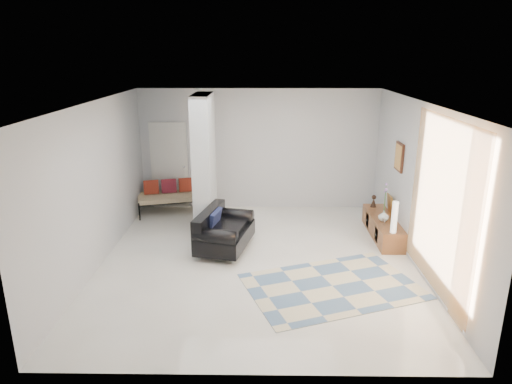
{
  "coord_description": "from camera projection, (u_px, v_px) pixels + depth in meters",
  "views": [
    {
      "loc": [
        0.08,
        -7.42,
        3.59
      ],
      "look_at": [
        -0.03,
        0.6,
        1.11
      ],
      "focal_mm": 32.0,
      "sensor_mm": 36.0,
      "label": 1
    }
  ],
  "objects": [
    {
      "name": "wall_back",
      "position": [
        259.0,
        150.0,
        10.6
      ],
      "size": [
        6.0,
        0.0,
        6.0
      ],
      "primitive_type": "plane",
      "rotation": [
        1.57,
        0.0,
        0.0
      ],
      "color": "#BCBDC0",
      "rests_on": "ground"
    },
    {
      "name": "daybed",
      "position": [
        175.0,
        195.0,
        10.55
      ],
      "size": [
        1.87,
        1.16,
        0.77
      ],
      "rotation": [
        0.0,
        0.0,
        0.27
      ],
      "color": "black",
      "rests_on": "floor"
    },
    {
      "name": "partition_column",
      "position": [
        204.0,
        164.0,
        9.28
      ],
      "size": [
        0.35,
        1.2,
        2.8
      ],
      "primitive_type": "cube",
      "color": "#B9BFC1",
      "rests_on": "floor"
    },
    {
      "name": "wall_art",
      "position": [
        399.0,
        157.0,
        8.76
      ],
      "size": [
        0.04,
        0.45,
        0.55
      ],
      "primitive_type": "cube",
      "color": "#3F1D11",
      "rests_on": "wall_right"
    },
    {
      "name": "curtain",
      "position": [
        441.0,
        206.0,
        6.59
      ],
      "size": [
        0.0,
        2.55,
        2.55
      ],
      "primitive_type": "plane",
      "rotation": [
        1.57,
        0.0,
        1.57
      ],
      "color": "gold",
      "rests_on": "wall_right"
    },
    {
      "name": "ceiling",
      "position": [
        257.0,
        103.0,
        7.32
      ],
      "size": [
        6.0,
        6.0,
        0.0
      ],
      "primitive_type": "plane",
      "rotation": [
        3.14,
        0.0,
        0.0
      ],
      "color": "white",
      "rests_on": "wall_back"
    },
    {
      "name": "loveseat",
      "position": [
        222.0,
        231.0,
        8.56
      ],
      "size": [
        1.11,
        1.55,
        0.76
      ],
      "rotation": [
        0.0,
        0.0,
        -0.23
      ],
      "color": "silver",
      "rests_on": "floor"
    },
    {
      "name": "wall_right",
      "position": [
        420.0,
        187.0,
        7.7
      ],
      "size": [
        0.0,
        6.0,
        6.0
      ],
      "primitive_type": "plane",
      "rotation": [
        1.57,
        0.0,
        -1.57
      ],
      "color": "#BCBDC0",
      "rests_on": "ground"
    },
    {
      "name": "bronze_figurine",
      "position": [
        374.0,
        201.0,
        9.74
      ],
      "size": [
        0.15,
        0.15,
        0.26
      ],
      "primitive_type": null,
      "rotation": [
        0.0,
        0.0,
        0.12
      ],
      "color": "black",
      "rests_on": "media_console"
    },
    {
      "name": "wall_front",
      "position": [
        254.0,
        265.0,
        4.87
      ],
      "size": [
        6.0,
        0.0,
        6.0
      ],
      "primitive_type": "plane",
      "rotation": [
        -1.57,
        0.0,
        0.0
      ],
      "color": "#BCBDC0",
      "rests_on": "ground"
    },
    {
      "name": "hallway_door",
      "position": [
        169.0,
        166.0,
        10.7
      ],
      "size": [
        0.85,
        0.06,
        2.04
      ],
      "primitive_type": "cube",
      "color": "silver",
      "rests_on": "floor"
    },
    {
      "name": "vase",
      "position": [
        384.0,
        216.0,
        8.93
      ],
      "size": [
        0.21,
        0.21,
        0.21
      ],
      "primitive_type": "imported",
      "rotation": [
        0.0,
        0.0,
        0.03
      ],
      "color": "silver",
      "rests_on": "media_console"
    },
    {
      "name": "cylinder_lamp",
      "position": [
        394.0,
        217.0,
        8.3
      ],
      "size": [
        0.11,
        0.11,
        0.6
      ],
      "primitive_type": "cylinder",
      "color": "white",
      "rests_on": "media_console"
    },
    {
      "name": "media_console",
      "position": [
        383.0,
        227.0,
        9.19
      ],
      "size": [
        0.45,
        1.78,
        0.8
      ],
      "color": "brown",
      "rests_on": "floor"
    },
    {
      "name": "wall_left",
      "position": [
        96.0,
        186.0,
        7.77
      ],
      "size": [
        0.0,
        6.0,
        6.0
      ],
      "primitive_type": "plane",
      "rotation": [
        1.57,
        0.0,
        1.57
      ],
      "color": "#BCBDC0",
      "rests_on": "ground"
    },
    {
      "name": "floor",
      "position": [
        257.0,
        261.0,
        8.15
      ],
      "size": [
        6.0,
        6.0,
        0.0
      ],
      "primitive_type": "plane",
      "color": "beige",
      "rests_on": "ground"
    },
    {
      "name": "area_rug",
      "position": [
        332.0,
        286.0,
        7.27
      ],
      "size": [
        3.08,
        2.56,
        0.01
      ],
      "primitive_type": "cube",
      "rotation": [
        0.0,
        0.0,
        0.35
      ],
      "color": "beige",
      "rests_on": "floor"
    }
  ]
}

